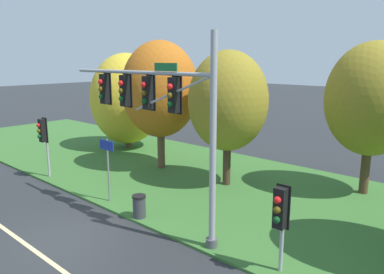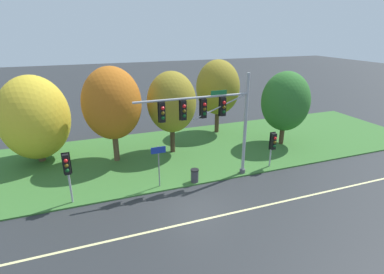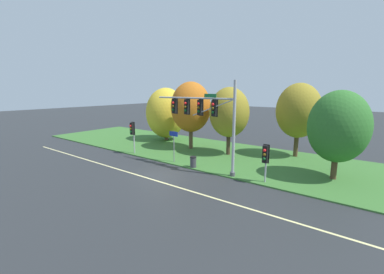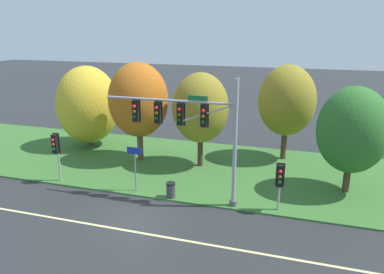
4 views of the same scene
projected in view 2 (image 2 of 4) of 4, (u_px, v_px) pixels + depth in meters
name	position (u px, v px, depth m)	size (l,w,h in m)	color
ground_plane	(196.00, 208.00, 17.57)	(160.00, 160.00, 0.00)	#282B2D
lane_stripe	(204.00, 219.00, 16.52)	(36.00, 0.16, 0.01)	beige
grass_verge	(160.00, 155.00, 24.82)	(48.00, 11.50, 0.10)	#386B2D
traffic_signal_mast	(211.00, 115.00, 19.22)	(7.75, 0.49, 7.16)	#9EA0A5
pedestrian_signal_near_kerb	(67.00, 168.00, 17.03)	(0.46, 0.55, 3.25)	#9EA0A5
pedestrian_signal_further_along	(273.00, 143.00, 21.84)	(0.46, 0.55, 2.75)	#9EA0A5
route_sign_post	(159.00, 160.00, 19.15)	(0.96, 0.08, 2.85)	slate
tree_nearest_road	(34.00, 118.00, 22.43)	(5.11, 5.11, 6.70)	brown
tree_left_of_mast	(112.00, 104.00, 22.14)	(4.36, 4.36, 7.32)	brown
tree_behind_signpost	(172.00, 102.00, 23.91)	(3.94, 3.94, 6.73)	#423021
tree_mid_verge	(218.00, 88.00, 28.64)	(4.18, 4.18, 7.11)	#4C3823
tree_tall_centre	(285.00, 101.00, 25.81)	(4.12, 4.12, 6.46)	#4C3823
trash_bin	(195.00, 176.00, 20.20)	(0.56, 0.56, 0.93)	#38383D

